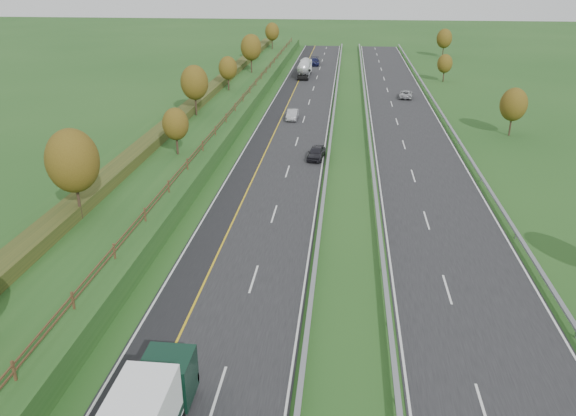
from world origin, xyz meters
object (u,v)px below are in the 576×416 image
(car_silver_mid, at_px, (292,114))
(car_oncoming, at_px, (406,94))
(road_tanker, at_px, (305,67))
(car_dark_near, at_px, (316,153))
(car_small_far, at_px, (314,62))

(car_silver_mid, relative_size, car_oncoming, 0.92)
(road_tanker, xyz_separation_m, car_dark_near, (5.69, -56.15, -1.07))
(road_tanker, bearing_deg, car_oncoming, -45.57)
(car_dark_near, bearing_deg, car_silver_mid, 110.25)
(road_tanker, height_order, car_small_far, road_tanker)
(car_dark_near, relative_size, car_small_far, 0.79)
(car_silver_mid, bearing_deg, car_dark_near, -74.94)
(car_silver_mid, bearing_deg, car_oncoming, 44.22)
(car_small_far, bearing_deg, road_tanker, -95.26)
(car_dark_near, distance_m, car_silver_mid, 19.45)
(road_tanker, xyz_separation_m, car_small_far, (1.19, 15.17, -1.01))
(car_silver_mid, bearing_deg, car_small_far, 90.91)
(car_dark_near, height_order, car_oncoming, car_dark_near)
(road_tanker, relative_size, car_oncoming, 2.34)
(car_silver_mid, xyz_separation_m, car_oncoming, (18.53, 17.34, -0.06))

